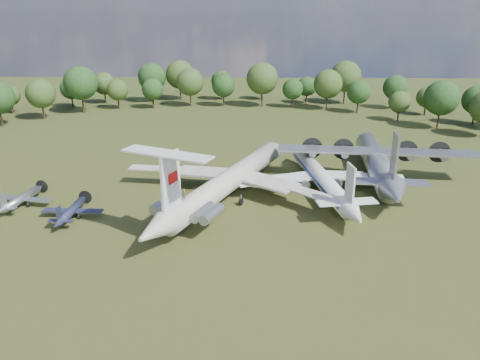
# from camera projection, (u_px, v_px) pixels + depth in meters

# --- Properties ---
(ground) EXTENTS (300.00, 300.00, 0.00)m
(ground) POSITION_uv_depth(u_px,v_px,m) (198.00, 197.00, 83.99)
(ground) COLOR #1F3C14
(ground) RESTS_ON ground
(il62_airliner) EXTENTS (60.53, 66.87, 5.34)m
(il62_airliner) POSITION_uv_depth(u_px,v_px,m) (230.00, 184.00, 82.73)
(il62_airliner) COLOR silver
(il62_airliner) RESTS_ON ground
(tu104_jet) EXTENTS (37.39, 46.06, 4.17)m
(tu104_jet) POSITION_uv_depth(u_px,v_px,m) (320.00, 180.00, 86.03)
(tu104_jet) COLOR silver
(tu104_jet) RESTS_ON ground
(an12_transport) EXTENTS (42.56, 46.68, 5.70)m
(an12_transport) POSITION_uv_depth(u_px,v_px,m) (377.00, 166.00, 91.46)
(an12_transport) COLOR #9FA2A7
(an12_transport) RESTS_ON ground
(small_prop_west) EXTENTS (10.37, 13.77, 1.96)m
(small_prop_west) POSITION_uv_depth(u_px,v_px,m) (72.00, 213.00, 75.26)
(small_prop_west) COLOR black
(small_prop_west) RESTS_ON ground
(small_prop_northwest) EXTENTS (12.18, 15.19, 2.01)m
(small_prop_northwest) POSITION_uv_depth(u_px,v_px,m) (22.00, 201.00, 79.90)
(small_prop_northwest) COLOR #A4A6AB
(small_prop_northwest) RESTS_ON ground
(person_on_il62) EXTENTS (0.71, 0.70, 1.65)m
(person_on_il62) POSITION_uv_depth(u_px,v_px,m) (184.00, 194.00, 68.85)
(person_on_il62) COLOR olive
(person_on_il62) RESTS_ON il62_airliner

